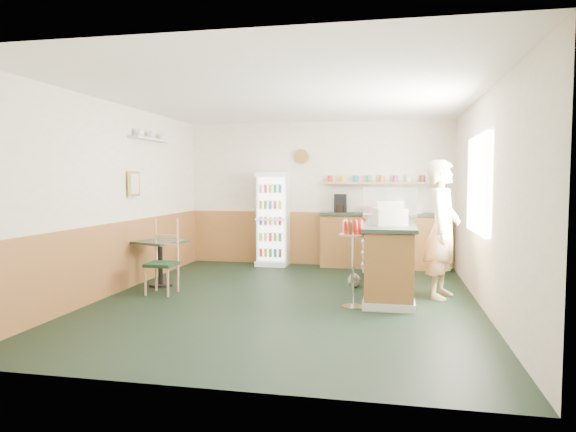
% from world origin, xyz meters
% --- Properties ---
extents(ground, '(6.00, 6.00, 0.00)m').
position_xyz_m(ground, '(0.00, 0.00, 0.00)').
color(ground, black).
rests_on(ground, ground).
extents(room_envelope, '(5.04, 6.02, 2.72)m').
position_xyz_m(room_envelope, '(-0.23, 0.73, 1.52)').
color(room_envelope, '#EDE4CA').
rests_on(room_envelope, ground).
extents(service_counter, '(0.68, 3.01, 1.01)m').
position_xyz_m(service_counter, '(1.35, 1.07, 0.46)').
color(service_counter, olive).
rests_on(service_counter, ground).
extents(back_counter, '(2.24, 0.42, 1.69)m').
position_xyz_m(back_counter, '(1.19, 2.80, 0.55)').
color(back_counter, olive).
rests_on(back_counter, ground).
extents(drinks_fridge, '(0.58, 0.51, 1.75)m').
position_xyz_m(drinks_fridge, '(-0.81, 2.74, 0.87)').
color(drinks_fridge, white).
rests_on(drinks_fridge, ground).
extents(display_case, '(0.83, 0.44, 0.47)m').
position_xyz_m(display_case, '(1.35, 1.61, 1.24)').
color(display_case, silver).
rests_on(display_case, service_counter).
extents(cash_register, '(0.47, 0.48, 0.22)m').
position_xyz_m(cash_register, '(1.35, 0.22, 1.12)').
color(cash_register, beige).
rests_on(cash_register, service_counter).
extents(shopkeeper, '(0.62, 0.73, 1.88)m').
position_xyz_m(shopkeeper, '(2.05, 0.53, 0.94)').
color(shopkeeper, tan).
rests_on(shopkeeper, ground).
extents(condiment_stand, '(0.35, 0.35, 1.09)m').
position_xyz_m(condiment_stand, '(0.90, -0.24, 0.75)').
color(condiment_stand, silver).
rests_on(condiment_stand, ground).
extents(newspaper_rack, '(0.09, 0.41, 0.67)m').
position_xyz_m(newspaper_rack, '(0.99, 0.97, 0.56)').
color(newspaper_rack, black).
rests_on(newspaper_rack, ground).
extents(cafe_table, '(0.80, 0.80, 0.69)m').
position_xyz_m(cafe_table, '(-2.05, 0.52, 0.49)').
color(cafe_table, black).
rests_on(cafe_table, ground).
extents(cafe_chair, '(0.39, 0.39, 1.05)m').
position_xyz_m(cafe_chair, '(-1.80, 0.11, 0.55)').
color(cafe_chair, black).
rests_on(cafe_chair, ground).
extents(dog_doorstop, '(0.19, 0.25, 0.23)m').
position_xyz_m(dog_doorstop, '(0.84, 1.00, 0.11)').
color(dog_doorstop, '#999A94').
rests_on(dog_doorstop, ground).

